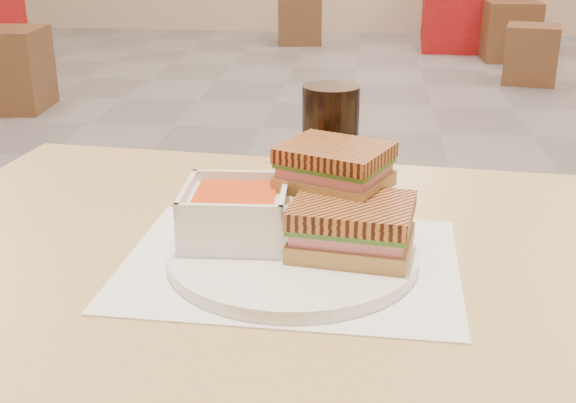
# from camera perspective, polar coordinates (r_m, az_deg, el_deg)

# --- Properties ---
(main_table) EXTENTS (1.26, 0.80, 0.75)m
(main_table) POSITION_cam_1_polar(r_m,az_deg,el_deg) (0.93, 5.93, -10.52)
(main_table) COLOR tan
(main_table) RESTS_ON ground
(tray_liner) EXTENTS (0.39, 0.31, 0.00)m
(tray_liner) POSITION_cam_1_polar(r_m,az_deg,el_deg) (0.85, 0.20, -4.74)
(tray_liner) COLOR white
(tray_liner) RESTS_ON main_table
(plate) EXTENTS (0.28, 0.28, 0.02)m
(plate) POSITION_cam_1_polar(r_m,az_deg,el_deg) (0.85, 0.34, -4.22)
(plate) COLOR white
(plate) RESTS_ON tray_liner
(soup_bowl) EXTENTS (0.12, 0.12, 0.06)m
(soup_bowl) POSITION_cam_1_polar(r_m,az_deg,el_deg) (0.87, -4.04, -1.07)
(soup_bowl) COLOR white
(soup_bowl) RESTS_ON plate
(panini_lower) EXTENTS (0.15, 0.13, 0.06)m
(panini_lower) POSITION_cam_1_polar(r_m,az_deg,el_deg) (0.83, 4.95, -1.92)
(panini_lower) COLOR #B48743
(panini_lower) RESTS_ON plate
(panini_upper) EXTENTS (0.15, 0.14, 0.05)m
(panini_upper) POSITION_cam_1_polar(r_m,az_deg,el_deg) (0.88, 3.62, 2.66)
(panini_upper) COLOR #B48743
(panini_upper) RESTS_ON panini_lower
(cola_glass) EXTENTS (0.08, 0.08, 0.16)m
(cola_glass) POSITION_cam_1_polar(r_m,az_deg,el_deg) (1.01, 3.25, 4.31)
(cola_glass) COLOR black
(cola_glass) RESTS_ON main_table
(bg_table_2) EXTENTS (0.95, 0.95, 0.81)m
(bg_table_2) POSITION_cam_1_polar(r_m,az_deg,el_deg) (7.10, 14.21, 14.67)
(bg_table_2) COLOR #A10806
(bg_table_2) RESTS_ON ground
(bg_chair_0r) EXTENTS (0.47, 0.47, 0.49)m
(bg_chair_0r) POSITION_cam_1_polar(r_m,az_deg,el_deg) (4.92, -20.69, 9.49)
(bg_chair_0r) COLOR brown
(bg_chair_0r) RESTS_ON ground
(bg_chair_1l) EXTENTS (0.43, 0.43, 0.41)m
(bg_chair_1l) POSITION_cam_1_polar(r_m,az_deg,el_deg) (5.65, 18.20, 10.71)
(bg_chair_1l) COLOR brown
(bg_chair_1l) RESTS_ON ground
(bg_chair_2l) EXTENTS (0.44, 0.44, 0.45)m
(bg_chair_2l) POSITION_cam_1_polar(r_m,az_deg,el_deg) (7.12, 0.90, 13.84)
(bg_chair_2l) COLOR brown
(bg_chair_2l) RESTS_ON ground
(bg_chair_2r) EXTENTS (0.44, 0.44, 0.48)m
(bg_chair_2r) POSITION_cam_1_polar(r_m,az_deg,el_deg) (6.53, 16.73, 12.45)
(bg_chair_2r) COLOR brown
(bg_chair_2r) RESTS_ON ground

